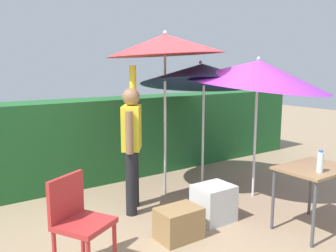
# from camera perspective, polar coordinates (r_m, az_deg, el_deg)

# --- Properties ---
(ground_plane) EXTENTS (24.00, 24.00, 0.00)m
(ground_plane) POSITION_cam_1_polar(r_m,az_deg,el_deg) (4.74, 2.13, -13.73)
(ground_plane) COLOR #9E8466
(hedge_row) EXTENTS (8.00, 0.70, 1.34)m
(hedge_row) POSITION_cam_1_polar(r_m,az_deg,el_deg) (6.13, -8.77, -1.87)
(hedge_row) COLOR #23602D
(hedge_row) RESTS_ON ground_plane
(umbrella_rainbow) EXTENTS (1.94, 1.91, 2.13)m
(umbrella_rainbow) POSITION_cam_1_polar(r_m,az_deg,el_deg) (5.51, 5.45, 8.15)
(umbrella_rainbow) COLOR silver
(umbrella_rainbow) RESTS_ON ground_plane
(umbrella_orange) EXTENTS (2.04, 2.03, 2.11)m
(umbrella_orange) POSITION_cam_1_polar(r_m,az_deg,el_deg) (5.17, 14.10, 8.19)
(umbrella_orange) COLOR silver
(umbrella_orange) RESTS_ON ground_plane
(umbrella_yellow) EXTENTS (1.65, 1.64, 2.36)m
(umbrella_yellow) POSITION_cam_1_polar(r_m,az_deg,el_deg) (5.06, -0.49, 12.78)
(umbrella_yellow) COLOR silver
(umbrella_yellow) RESTS_ON ground_plane
(person_vendor) EXTENTS (0.40, 0.50, 1.88)m
(person_vendor) POSITION_cam_1_polar(r_m,az_deg,el_deg) (4.59, -5.79, -2.31)
(person_vendor) COLOR black
(person_vendor) RESTS_ON ground_plane
(chair_plastic) EXTENTS (0.60, 0.60, 0.89)m
(chair_plastic) POSITION_cam_1_polar(r_m,az_deg,el_deg) (3.45, -14.14, -13.97)
(chair_plastic) COLOR #B72D2D
(chair_plastic) RESTS_ON ground_plane
(cooler_box) EXTENTS (0.46, 0.39, 0.45)m
(cooler_box) POSITION_cam_1_polar(r_m,az_deg,el_deg) (4.50, 7.27, -12.06)
(cooler_box) COLOR silver
(cooler_box) RESTS_ON ground_plane
(crate_cardboard) EXTENTS (0.48, 0.34, 0.35)m
(crate_cardboard) POSITION_cam_1_polar(r_m,az_deg,el_deg) (4.05, 1.73, -15.22)
(crate_cardboard) COLOR #9E7A4C
(crate_cardboard) RESTS_ON ground_plane
(folding_table) EXTENTS (0.80, 0.60, 0.75)m
(folding_table) POSITION_cam_1_polar(r_m,az_deg,el_deg) (4.41, 22.17, -7.20)
(folding_table) COLOR #4C4C51
(folding_table) RESTS_ON ground_plane
(bottle_water) EXTENTS (0.07, 0.07, 0.24)m
(bottle_water) POSITION_cam_1_polar(r_m,az_deg,el_deg) (4.17, 23.05, -5.27)
(bottle_water) COLOR silver
(bottle_water) RESTS_ON folding_table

